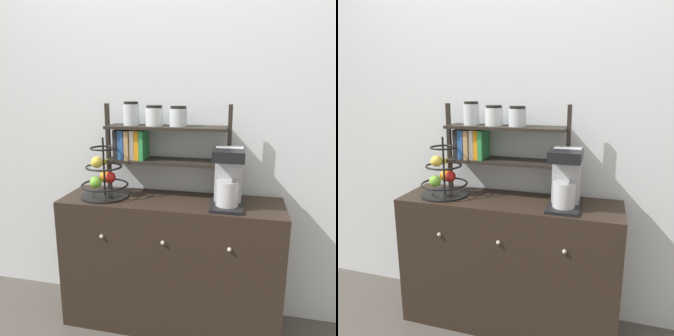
# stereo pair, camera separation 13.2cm
# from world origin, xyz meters

# --- Properties ---
(wall_back) EXTENTS (7.00, 0.05, 2.60)m
(wall_back) POSITION_xyz_m (0.00, 0.44, 1.30)
(wall_back) COLOR silver
(wall_back) RESTS_ON ground_plane
(sideboard) EXTENTS (1.34, 0.41, 0.84)m
(sideboard) POSITION_xyz_m (0.00, 0.20, 0.42)
(sideboard) COLOR black
(sideboard) RESTS_ON ground_plane
(coffee_maker) EXTENTS (0.18, 0.25, 0.33)m
(coffee_maker) POSITION_xyz_m (0.34, 0.18, 1.01)
(coffee_maker) COLOR black
(coffee_maker) RESTS_ON sideboard
(fruit_stand) EXTENTS (0.30, 0.30, 0.37)m
(fruit_stand) POSITION_xyz_m (-0.42, 0.18, 0.96)
(fruit_stand) COLOR black
(fruit_stand) RESTS_ON sideboard
(shelf_hutch) EXTENTS (0.79, 0.20, 0.58)m
(shelf_hutch) POSITION_xyz_m (-0.14, 0.30, 1.21)
(shelf_hutch) COLOR black
(shelf_hutch) RESTS_ON sideboard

